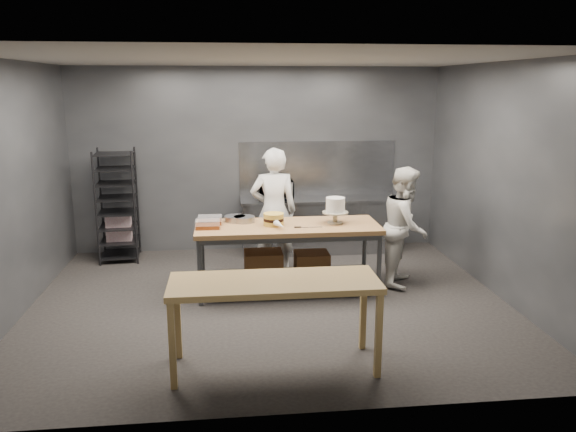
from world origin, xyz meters
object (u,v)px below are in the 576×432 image
(microwave, at_px, (276,190))
(layer_cake, at_px, (274,219))
(chef_right, at_px, (405,226))
(frosted_cake_stand, at_px, (335,207))
(speed_rack, at_px, (118,206))
(work_table, at_px, (286,250))
(chef_behind, at_px, (274,211))
(near_counter, at_px, (274,289))

(microwave, relative_size, layer_cake, 2.04)
(chef_right, relative_size, frosted_cake_stand, 4.71)
(speed_rack, height_order, chef_right, speed_rack)
(work_table, height_order, layer_cake, layer_cake)
(frosted_cake_stand, distance_m, layer_cake, 0.83)
(speed_rack, distance_m, frosted_cake_stand, 3.57)
(chef_behind, distance_m, microwave, 1.00)
(speed_rack, relative_size, microwave, 3.23)
(microwave, height_order, frosted_cake_stand, frosted_cake_stand)
(work_table, relative_size, speed_rack, 1.37)
(chef_behind, height_order, layer_cake, chef_behind)
(frosted_cake_stand, xyz_separation_m, layer_cake, (-0.82, -0.01, -0.14))
(layer_cake, bearing_deg, chef_right, 4.67)
(speed_rack, height_order, microwave, speed_rack)
(work_table, distance_m, layer_cake, 0.46)
(speed_rack, height_order, frosted_cake_stand, speed_rack)
(speed_rack, height_order, chef_behind, chef_behind)
(frosted_cake_stand, height_order, layer_cake, frosted_cake_stand)
(work_table, xyz_separation_m, near_counter, (-0.33, -2.07, 0.24))
(chef_right, height_order, frosted_cake_stand, chef_right)
(near_counter, height_order, microwave, microwave)
(work_table, relative_size, chef_behind, 1.30)
(chef_right, bearing_deg, microwave, 69.21)
(work_table, relative_size, chef_right, 1.47)
(speed_rack, xyz_separation_m, frosted_cake_stand, (3.12, -1.70, 0.28))
(near_counter, bearing_deg, frosted_cake_stand, 64.49)
(near_counter, height_order, chef_right, chef_right)
(near_counter, distance_m, chef_right, 2.97)
(work_table, height_order, speed_rack, speed_rack)
(chef_behind, xyz_separation_m, layer_cake, (-0.07, -0.81, 0.08))
(speed_rack, bearing_deg, chef_behind, -20.91)
(near_counter, height_order, layer_cake, layer_cake)
(layer_cake, bearing_deg, chef_behind, 85.10)
(work_table, bearing_deg, chef_right, 4.71)
(work_table, distance_m, frosted_cake_stand, 0.86)
(near_counter, distance_m, frosted_cake_stand, 2.31)
(speed_rack, height_order, layer_cake, speed_rack)
(near_counter, relative_size, speed_rack, 1.14)
(near_counter, xyz_separation_m, microwave, (0.36, 3.85, 0.24))
(near_counter, relative_size, chef_behind, 1.08)
(chef_right, relative_size, microwave, 3.02)
(work_table, bearing_deg, chef_behind, 96.89)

